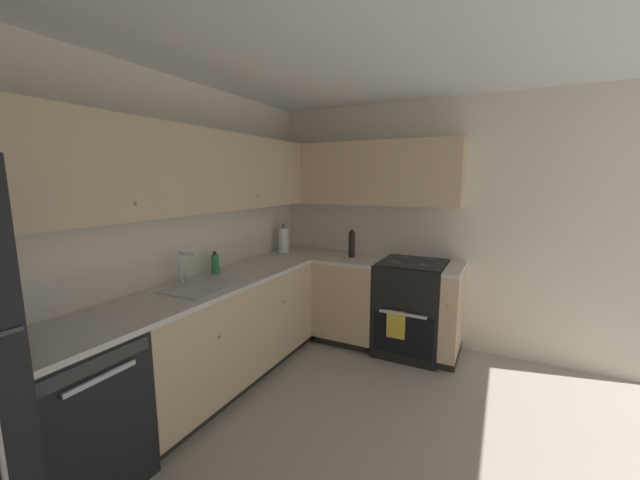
% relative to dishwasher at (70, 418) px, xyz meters
% --- Properties ---
extents(wall_back, '(4.05, 0.05, 2.47)m').
position_rel_dishwasher_xyz_m(wall_back, '(0.83, 0.33, 0.80)').
color(wall_back, beige).
rests_on(wall_back, ground_plane).
extents(wall_right, '(0.05, 3.68, 2.47)m').
position_rel_dishwasher_xyz_m(wall_right, '(2.82, -1.49, 0.80)').
color(wall_right, beige).
rests_on(wall_right, ground_plane).
extents(ceiling, '(4.05, 3.68, 0.05)m').
position_rel_dishwasher_xyz_m(ceiling, '(0.83, -1.49, 2.06)').
color(ceiling, white).
extents(dishwasher, '(0.60, 0.63, 0.87)m').
position_rel_dishwasher_xyz_m(dishwasher, '(0.00, 0.00, 0.00)').
color(dishwasher, black).
rests_on(dishwasher, ground_plane).
extents(lower_cabinets_back, '(1.89, 0.62, 0.87)m').
position_rel_dishwasher_xyz_m(lower_cabinets_back, '(1.25, 0.00, 0.00)').
color(lower_cabinets_back, tan).
rests_on(lower_cabinets_back, ground_plane).
extents(countertop_back, '(3.10, 0.60, 0.03)m').
position_rel_dishwasher_xyz_m(countertop_back, '(1.25, 0.00, 0.45)').
color(countertop_back, beige).
rests_on(countertop_back, lower_cabinets_back).
extents(lower_cabinets_right, '(0.62, 1.41, 0.87)m').
position_rel_dishwasher_xyz_m(lower_cabinets_right, '(2.50, -0.81, 0.00)').
color(lower_cabinets_right, tan).
rests_on(lower_cabinets_right, ground_plane).
extents(countertop_right, '(0.60, 1.41, 0.03)m').
position_rel_dishwasher_xyz_m(countertop_right, '(2.50, -0.81, 0.45)').
color(countertop_right, beige).
rests_on(countertop_right, lower_cabinets_right).
extents(oven_range, '(0.68, 0.62, 1.06)m').
position_rel_dishwasher_xyz_m(oven_range, '(2.52, -1.25, 0.02)').
color(oven_range, black).
rests_on(oven_range, ground_plane).
extents(upper_cabinets_back, '(2.78, 0.34, 0.63)m').
position_rel_dishwasher_xyz_m(upper_cabinets_back, '(1.09, 0.14, 1.33)').
color(upper_cabinets_back, tan).
extents(upper_cabinets_right, '(0.32, 1.95, 0.63)m').
position_rel_dishwasher_xyz_m(upper_cabinets_right, '(2.64, -0.67, 1.33)').
color(upper_cabinets_right, tan).
extents(sink, '(0.55, 0.40, 0.10)m').
position_rel_dishwasher_xyz_m(sink, '(0.99, -0.03, 0.43)').
color(sink, '#B7B7BC').
rests_on(sink, countertop_back).
extents(faucet, '(0.07, 0.16, 0.25)m').
position_rel_dishwasher_xyz_m(faucet, '(1.00, 0.18, 0.62)').
color(faucet, silver).
rests_on(faucet, countertop_back).
extents(soap_bottle, '(0.07, 0.07, 0.19)m').
position_rel_dishwasher_xyz_m(soap_bottle, '(1.35, 0.18, 0.55)').
color(soap_bottle, '#338C4C').
rests_on(soap_bottle, countertop_back).
extents(paper_towel_roll, '(0.11, 0.11, 0.33)m').
position_rel_dishwasher_xyz_m(paper_towel_roll, '(2.41, 0.16, 0.61)').
color(paper_towel_roll, white).
rests_on(paper_towel_roll, countertop_back).
extents(oil_bottle, '(0.06, 0.06, 0.29)m').
position_rel_dishwasher_xyz_m(oil_bottle, '(2.50, -0.61, 0.60)').
color(oil_bottle, black).
rests_on(oil_bottle, countertop_right).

